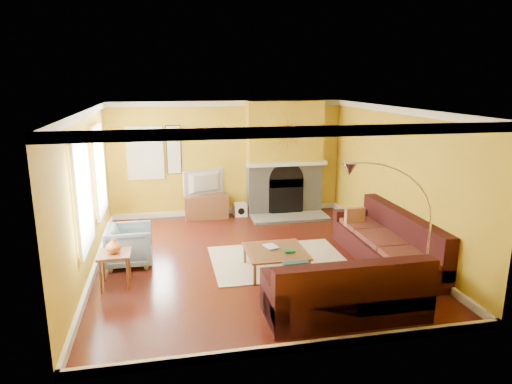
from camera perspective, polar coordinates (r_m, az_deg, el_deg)
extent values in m
cube|color=#5C1E13|center=(8.40, -0.54, -8.42)|extent=(5.50, 6.00, 0.02)
cube|color=white|center=(7.79, -0.59, 10.43)|extent=(5.50, 6.00, 0.02)
cube|color=gold|center=(10.90, -3.59, 4.20)|extent=(5.50, 0.02, 2.70)
cube|color=gold|center=(5.18, 5.82, -6.86)|extent=(5.50, 0.02, 2.70)
cube|color=gold|center=(7.95, -20.49, -0.31)|extent=(0.02, 6.00, 2.70)
cube|color=gold|center=(8.92, 17.13, 1.43)|extent=(0.02, 6.00, 2.70)
cube|color=white|center=(9.17, -19.14, 2.57)|extent=(0.06, 1.22, 1.72)
cube|color=white|center=(7.33, -20.97, -0.29)|extent=(0.06, 1.22, 1.72)
cube|color=white|center=(10.72, -13.71, 4.76)|extent=(0.82, 0.06, 1.22)
cube|color=white|center=(10.72, -10.24, 5.20)|extent=(0.34, 0.04, 1.14)
cube|color=white|center=(10.75, 3.91, 3.52)|extent=(1.92, 0.22, 0.08)
cube|color=gray|center=(10.75, 4.24, -3.18)|extent=(1.80, 0.70, 0.06)
cube|color=beige|center=(8.33, 2.89, -8.52)|extent=(2.40, 1.80, 0.02)
cube|color=brown|center=(10.79, -6.20, -1.80)|extent=(1.00, 0.45, 0.55)
imported|color=black|center=(10.65, -6.28, 1.15)|extent=(1.01, 0.48, 0.59)
cube|color=white|center=(10.93, -1.99, -2.21)|extent=(0.30, 0.30, 0.30)
imported|color=gray|center=(8.35, -15.53, -6.43)|extent=(0.78, 0.76, 0.71)
imported|color=orange|center=(7.46, -17.40, -6.39)|extent=(0.24, 0.24, 0.25)
imported|color=white|center=(7.79, 1.22, -6.95)|extent=(0.26, 0.31, 0.03)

